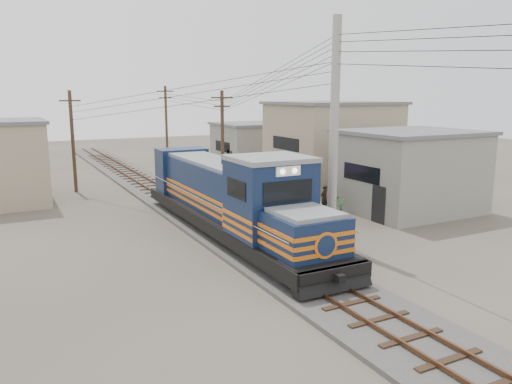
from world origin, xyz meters
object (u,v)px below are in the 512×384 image
locomotive (231,200)px  billboard (299,176)px  market_umbrella (297,170)px  vendor (324,198)px

locomotive → billboard: bearing=13.8°
locomotive → market_umbrella: (5.97, 3.69, 0.52)m
billboard → market_umbrella: size_ratio=1.14×
market_umbrella → billboard: bearing=-119.8°
market_umbrella → locomotive: bearing=-148.3°
locomotive → vendor: 7.64m
market_umbrella → vendor: 2.30m
vendor → locomotive: bearing=0.1°
locomotive → billboard: 4.66m
vendor → market_umbrella: bearing=-64.4°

